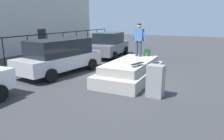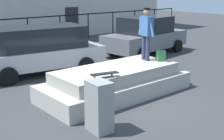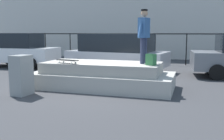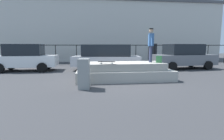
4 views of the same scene
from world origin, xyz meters
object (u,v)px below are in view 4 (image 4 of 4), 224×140
object	(u,v)px
skateboard	(107,62)
backpack	(159,59)
car_white_sedan_near	(25,58)
car_grey_sedan_far	(183,56)
skateboarder	(151,43)
car_silver_hatchback_mid	(106,57)
utility_box	(84,74)

from	to	relation	value
skateboard	backpack	world-z (taller)	backpack
car_white_sedan_near	backpack	bearing A→B (deg)	-28.26
car_grey_sedan_far	skateboarder	bearing A→B (deg)	-136.28
car_silver_hatchback_mid	utility_box	distance (m)	5.71
backpack	utility_box	xyz separation A→B (m)	(-3.69, -1.38, -0.45)
skateboard	car_silver_hatchback_mid	distance (m)	4.49
car_silver_hatchback_mid	backpack	bearing A→B (deg)	-61.10
skateboarder	backpack	bearing A→B (deg)	-53.19
car_grey_sedan_far	utility_box	distance (m)	9.06
backpack	skateboarder	bearing A→B (deg)	153.21
skateboard	skateboarder	bearing A→B (deg)	17.37
skateboard	car_white_sedan_near	size ratio (longest dim) A/B	0.19
skateboard	utility_box	world-z (taller)	utility_box
skateboard	car_white_sedan_near	bearing A→B (deg)	138.76
skateboard	car_white_sedan_near	distance (m)	6.95
skateboard	utility_box	xyz separation A→B (m)	(-1.01, -1.05, -0.38)
car_white_sedan_near	utility_box	size ratio (longest dim) A/B	3.52
skateboard	backpack	bearing A→B (deg)	7.08
skateboarder	utility_box	size ratio (longest dim) A/B	1.43
backpack	car_silver_hatchback_mid	distance (m)	4.73
backpack	car_grey_sedan_far	size ratio (longest dim) A/B	0.07
car_grey_sedan_far	backpack	bearing A→B (deg)	-130.88
utility_box	car_silver_hatchback_mid	bearing A→B (deg)	80.38
skateboarder	backpack	xyz separation A→B (m)	(0.31, -0.41, -0.84)
skateboard	car_grey_sedan_far	distance (m)	7.62
backpack	car_silver_hatchback_mid	bearing A→B (deg)	145.30
backpack	car_silver_hatchback_mid	size ratio (longest dim) A/B	0.07
car_silver_hatchback_mid	utility_box	bearing A→B (deg)	-104.27
backpack	car_white_sedan_near	world-z (taller)	car_white_sedan_near
car_white_sedan_near	car_grey_sedan_far	world-z (taller)	car_grey_sedan_far
utility_box	car_grey_sedan_far	bearing A→B (deg)	41.76
car_silver_hatchback_mid	car_grey_sedan_far	bearing A→B (deg)	-0.56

